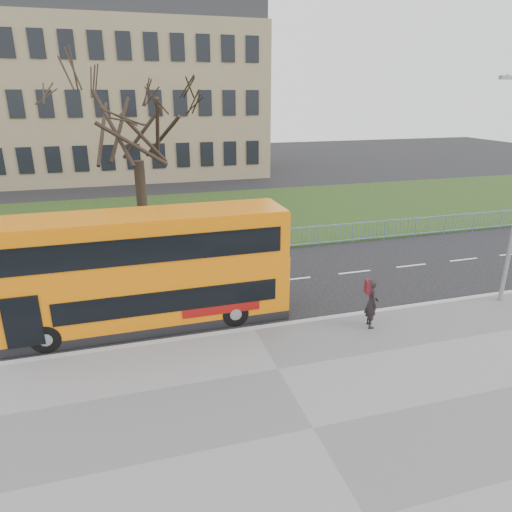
# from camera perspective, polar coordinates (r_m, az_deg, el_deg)

# --- Properties ---
(ground) EXTENTS (120.00, 120.00, 0.00)m
(ground) POSITION_cam_1_polar(r_m,az_deg,el_deg) (17.33, -1.69, -7.01)
(ground) COLOR black
(ground) RESTS_ON ground
(pavement) EXTENTS (80.00, 10.50, 0.12)m
(pavement) POSITION_cam_1_polar(r_m,az_deg,el_deg) (11.93, 7.13, -20.77)
(pavement) COLOR slate
(pavement) RESTS_ON ground
(kerb) EXTENTS (80.00, 0.20, 0.14)m
(kerb) POSITION_cam_1_polar(r_m,az_deg,el_deg) (15.98, -0.26, -9.18)
(kerb) COLOR #9B9B9E
(kerb) RESTS_ON ground
(grass_verge) EXTENTS (80.00, 15.40, 0.08)m
(grass_verge) POSITION_cam_1_polar(r_m,az_deg,el_deg) (30.56, -8.52, 4.75)
(grass_verge) COLOR #203513
(grass_verge) RESTS_ON ground
(guard_railing) EXTENTS (40.00, 0.12, 1.10)m
(guard_railing) POSITION_cam_1_polar(r_m,az_deg,el_deg) (23.11, -5.85, 1.31)
(guard_railing) COLOR #6C94C1
(guard_railing) RESTS_ON ground
(bare_tree) EXTENTS (7.27, 7.27, 10.39)m
(bare_tree) POSITION_cam_1_polar(r_m,az_deg,el_deg) (25.15, -14.64, 13.32)
(bare_tree) COLOR black
(bare_tree) RESTS_ON grass_verge
(civic_building) EXTENTS (30.00, 15.00, 14.00)m
(civic_building) POSITION_cam_1_polar(r_m,az_deg,el_deg) (50.03, -18.49, 17.79)
(civic_building) COLOR #877755
(civic_building) RESTS_ON ground
(yellow_bus) EXTENTS (9.52, 2.34, 3.99)m
(yellow_bus) POSITION_cam_1_polar(r_m,az_deg,el_deg) (16.10, -13.20, -1.38)
(yellow_bus) COLOR orange
(yellow_bus) RESTS_ON ground
(pedestrian) EXTENTS (0.56, 0.72, 1.77)m
(pedestrian) POSITION_cam_1_polar(r_m,az_deg,el_deg) (16.19, 14.25, -5.72)
(pedestrian) COLOR black
(pedestrian) RESTS_ON pavement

